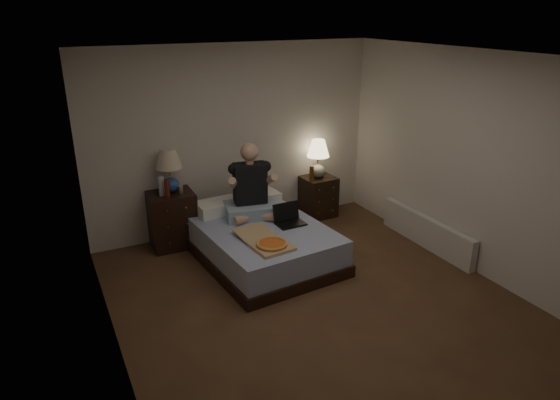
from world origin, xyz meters
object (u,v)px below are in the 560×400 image
nightstand_right (318,197)px  pizza_box (272,245)px  soda_can (181,189)px  beer_bottle_left (167,188)px  nightstand_left (172,219)px  bed (263,243)px  beer_bottle_right (312,174)px  laptop (291,215)px  person (251,181)px  lamp_right (318,159)px  lamp_left (170,171)px  radiator (426,232)px  water_bottle (161,186)px

nightstand_right → pizza_box: nightstand_right is taller
soda_can → nightstand_right: bearing=2.6°
beer_bottle_left → nightstand_left: bearing=65.6°
bed → beer_bottle_left: (-0.93, 0.75, 0.62)m
bed → soda_can: soda_can is taller
nightstand_right → beer_bottle_right: beer_bottle_right is taller
beer_bottle_left → laptop: 1.55m
person → lamp_right: bearing=34.4°
nightstand_left → lamp_left: 0.64m
nightstand_right → radiator: bearing=-67.2°
water_bottle → soda_can: bearing=-6.1°
soda_can → lamp_right: bearing=2.6°
nightstand_right → lamp_left: lamp_left is taller
pizza_box → bed: bearing=69.3°
nightstand_left → lamp_right: (2.16, 0.01, 0.52)m
nightstand_right → bed: bearing=-148.2°
nightstand_left → radiator: 3.28m
soda_can → lamp_left: bearing=135.9°
lamp_left → beer_bottle_right: (1.98, -0.11, -0.29)m
nightstand_right → nightstand_left: bearing=177.6°
beer_bottle_left → pizza_box: bearing=-59.3°
laptop → water_bottle: bearing=142.5°
lamp_right → soda_can: 2.05m
water_bottle → person: (0.99, -0.48, 0.06)m
radiator → person: bearing=154.6°
beer_bottle_left → pizza_box: (0.78, -1.32, -0.35)m
soda_can → laptop: size_ratio=0.29×
beer_bottle_right → laptop: beer_bottle_right is taller
nightstand_left → beer_bottle_left: bearing=-112.9°
bed → lamp_left: size_ratio=3.20×
beer_bottle_left → water_bottle: bearing=114.8°
bed → radiator: 2.14m
lamp_left → beer_bottle_left: lamp_left is taller
nightstand_left → radiator: nightstand_left is taller
lamp_right → beer_bottle_right: lamp_right is taller
soda_can → water_bottle: bearing=173.9°
lamp_left → radiator: lamp_left is taller
pizza_box → radiator: size_ratio=0.47×
laptop → pizza_box: bearing=-137.2°
beer_bottle_right → lamp_right: bearing=33.7°
bed → soda_can: 1.24m
water_bottle → pizza_box: size_ratio=0.33×
bed → beer_bottle_right: 1.48m
water_bottle → beer_bottle_left: size_ratio=1.09×
lamp_left → beer_bottle_left: 0.25m
beer_bottle_left → pizza_box: 1.58m
nightstand_left → beer_bottle_right: size_ratio=3.16×
bed → pizza_box: pizza_box is taller
lamp_right → beer_bottle_left: bearing=-175.8°
nightstand_left → person: (0.88, -0.54, 0.55)m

